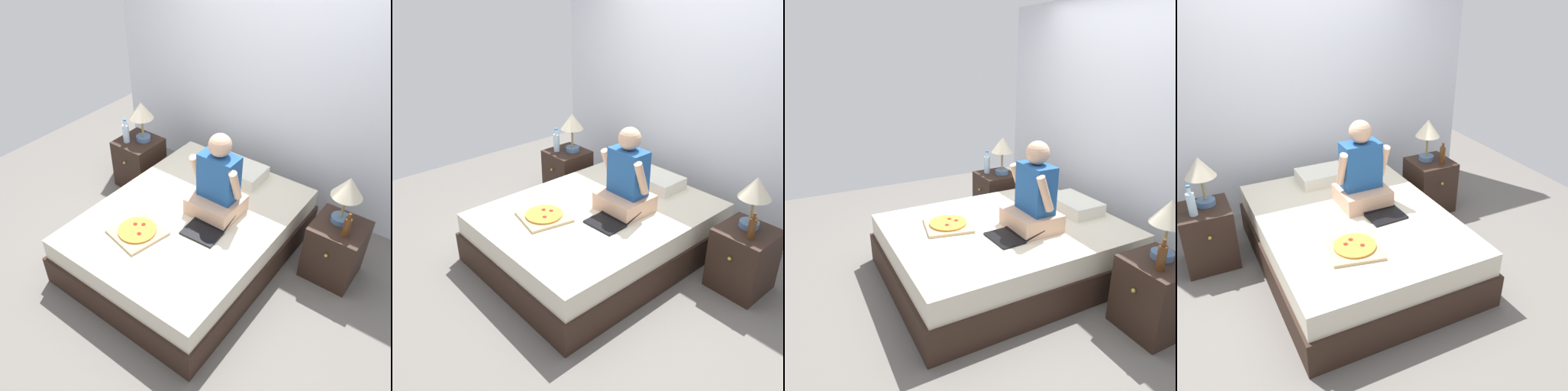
% 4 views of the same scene
% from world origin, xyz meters
% --- Properties ---
extents(ground_plane, '(5.98, 5.98, 0.00)m').
position_xyz_m(ground_plane, '(0.00, 0.00, 0.00)').
color(ground_plane, '#66605B').
extents(wall_back, '(3.98, 0.12, 2.50)m').
position_xyz_m(wall_back, '(0.00, 1.41, 1.25)').
color(wall_back, silver).
rests_on(wall_back, ground).
extents(bed, '(1.60, 2.11, 0.49)m').
position_xyz_m(bed, '(0.00, 0.00, 0.24)').
color(bed, black).
rests_on(bed, ground).
extents(nightstand_left, '(0.44, 0.47, 0.56)m').
position_xyz_m(nightstand_left, '(-1.17, 0.58, 0.28)').
color(nightstand_left, black).
rests_on(nightstand_left, ground).
extents(lamp_on_left_nightstand, '(0.26, 0.26, 0.45)m').
position_xyz_m(lamp_on_left_nightstand, '(-1.13, 0.63, 0.89)').
color(lamp_on_left_nightstand, '#4C6B93').
rests_on(lamp_on_left_nightstand, nightstand_left).
extents(water_bottle, '(0.07, 0.07, 0.28)m').
position_xyz_m(water_bottle, '(-1.25, 0.49, 0.68)').
color(water_bottle, silver).
rests_on(water_bottle, nightstand_left).
extents(nightstand_right, '(0.44, 0.47, 0.56)m').
position_xyz_m(nightstand_right, '(1.17, 0.58, 0.28)').
color(nightstand_right, black).
rests_on(nightstand_right, ground).
extents(lamp_on_right_nightstand, '(0.26, 0.26, 0.45)m').
position_xyz_m(lamp_on_right_nightstand, '(1.14, 0.63, 0.89)').
color(lamp_on_right_nightstand, '#4C6B93').
rests_on(lamp_on_right_nightstand, nightstand_right).
extents(beer_bottle, '(0.06, 0.06, 0.23)m').
position_xyz_m(beer_bottle, '(1.24, 0.48, 0.66)').
color(beer_bottle, '#512D14').
rests_on(beer_bottle, nightstand_right).
extents(pillow, '(0.52, 0.34, 0.12)m').
position_xyz_m(pillow, '(0.02, 0.77, 0.55)').
color(pillow, silver).
rests_on(pillow, bed).
extents(person_seated, '(0.47, 0.40, 0.78)m').
position_xyz_m(person_seated, '(0.17, 0.19, 0.78)').
color(person_seated, tan).
rests_on(person_seated, bed).
extents(laptop, '(0.34, 0.43, 0.07)m').
position_xyz_m(laptop, '(0.24, -0.08, 0.51)').
color(laptop, black).
rests_on(laptop, bed).
extents(pizza_box, '(0.47, 0.47, 0.05)m').
position_xyz_m(pizza_box, '(-0.20, -0.47, 0.51)').
color(pizza_box, tan).
rests_on(pizza_box, bed).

